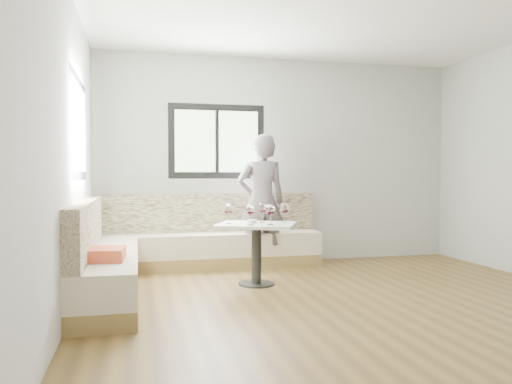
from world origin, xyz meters
TOP-DOWN VIEW (x-y plane):
  - room at (-0.08, 0.08)m, footprint 5.01×5.01m
  - banquette at (-1.59, 1.63)m, footprint 2.90×2.80m
  - table at (-0.68, 1.12)m, footprint 1.01×0.91m
  - person at (-0.39, 2.06)m, footprint 0.63×0.42m
  - olive_ramekin at (-0.72, 1.16)m, footprint 0.10×0.10m
  - wine_glass_a at (-0.99, 1.12)m, footprint 0.10×0.10m
  - wine_glass_b at (-0.79, 0.96)m, footprint 0.10×0.10m
  - wine_glass_c at (-0.58, 0.93)m, footprint 0.10×0.10m
  - wine_glass_d at (-0.60, 1.20)m, footprint 0.10×0.10m
  - wine_glass_e at (-0.37, 1.09)m, footprint 0.10×0.10m

SIDE VIEW (x-z plane):
  - banquette at x=-1.59m, z-range -0.14..0.81m
  - table at x=-0.68m, z-range 0.17..0.84m
  - olive_ramekin at x=-0.72m, z-range 0.67..0.71m
  - wine_glass_a at x=-0.99m, z-range 0.72..0.94m
  - wine_glass_b at x=-0.79m, z-range 0.72..0.94m
  - wine_glass_c at x=-0.58m, z-range 0.72..0.94m
  - wine_glass_d at x=-0.60m, z-range 0.72..0.94m
  - wine_glass_e at x=-0.37m, z-range 0.72..0.94m
  - person at x=-0.39m, z-range 0.00..1.72m
  - room at x=-0.08m, z-range 0.01..2.82m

